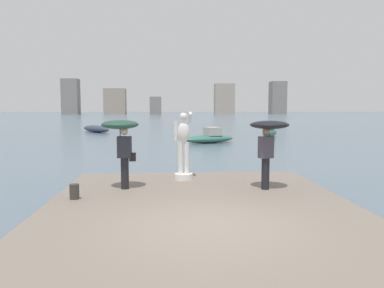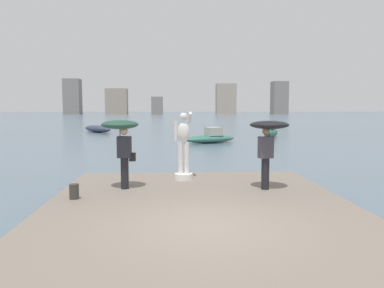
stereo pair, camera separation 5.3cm
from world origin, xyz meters
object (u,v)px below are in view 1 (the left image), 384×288
object	(u,v)px
statue_white_figure	(183,151)
boat_far	(96,129)
onlooker_right	(268,134)
boat_near	(210,138)
mooring_bollard	(74,192)
boat_mid	(270,132)
onlooker_left	(121,134)

from	to	relation	value
statue_white_figure	boat_far	distance (m)	31.58
onlooker_right	boat_near	xyz separation A→B (m)	(0.40, 18.67, -1.55)
onlooker_right	boat_far	world-z (taller)	onlooker_right
mooring_bollard	boat_near	bearing A→B (deg)	74.23
statue_white_figure	boat_mid	bearing A→B (deg)	68.61
onlooker_left	boat_near	bearing A→B (deg)	76.30
onlooker_right	boat_near	distance (m)	18.74
boat_near	boat_mid	world-z (taller)	boat_mid
statue_white_figure	onlooker_right	xyz separation A→B (m)	(2.30, -1.58, 0.63)
onlooker_right	boat_far	xyz separation A→B (m)	(-10.49, 32.07, -1.58)
onlooker_right	boat_near	bearing A→B (deg)	88.77
mooring_bollard	boat_mid	xyz separation A→B (m)	(11.45, 24.48, -0.05)
mooring_bollard	onlooker_left	bearing A→B (deg)	48.96
mooring_bollard	boat_far	size ratio (longest dim) A/B	0.07
boat_near	statue_white_figure	bearing A→B (deg)	-98.96
boat_mid	onlooker_left	bearing A→B (deg)	-114.08
statue_white_figure	mooring_bollard	bearing A→B (deg)	-138.68
onlooker_right	mooring_bollard	bearing A→B (deg)	-169.91
statue_white_figure	onlooker_right	bearing A→B (deg)	-34.49
mooring_bollard	boat_near	size ratio (longest dim) A/B	0.09
boat_near	boat_far	xyz separation A→B (m)	(-10.89, 13.39, -0.02)
boat_mid	boat_far	xyz separation A→B (m)	(-16.81, 8.50, -0.16)
statue_white_figure	boat_near	xyz separation A→B (m)	(2.70, 17.09, -0.92)
onlooker_left	boat_mid	bearing A→B (deg)	65.92
boat_near	boat_mid	xyz separation A→B (m)	(5.92, 4.89, 0.14)
mooring_bollard	boat_mid	world-z (taller)	boat_mid
onlooker_right	boat_far	size ratio (longest dim) A/B	0.36
boat_near	boat_far	bearing A→B (deg)	129.11
boat_far	mooring_bollard	bearing A→B (deg)	-80.77
onlooker_left	mooring_bollard	bearing A→B (deg)	-131.04
mooring_bollard	boat_near	world-z (taller)	boat_near
onlooker_left	boat_near	world-z (taller)	onlooker_left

